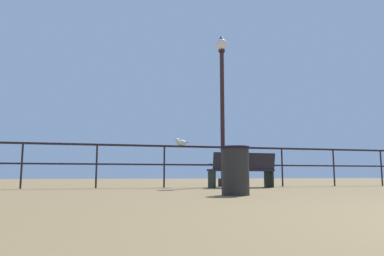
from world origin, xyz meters
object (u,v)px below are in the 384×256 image
(bench_near_left, at_px, (242,168))
(lamppost_center, at_px, (222,98))
(seagull_on_rail, at_px, (181,142))
(trash_bin, at_px, (235,171))

(bench_near_left, relative_size, lamppost_center, 0.39)
(seagull_on_rail, xyz_separation_m, trash_bin, (0.01, -3.73, -0.78))
(lamppost_center, height_order, trash_bin, lamppost_center)
(bench_near_left, xyz_separation_m, seagull_on_rail, (-1.44, 0.65, 0.68))
(bench_near_left, height_order, trash_bin, bench_near_left)
(bench_near_left, distance_m, trash_bin, 3.40)
(seagull_on_rail, bearing_deg, bench_near_left, -24.25)
(bench_near_left, xyz_separation_m, lamppost_center, (-0.16, 0.97, 2.00))
(lamppost_center, relative_size, trash_bin, 5.63)
(bench_near_left, xyz_separation_m, trash_bin, (-1.43, -3.08, -0.10))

